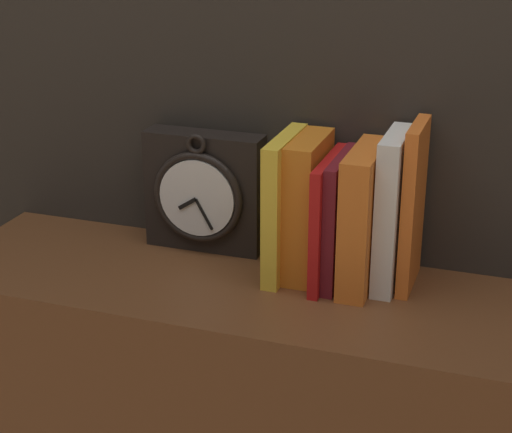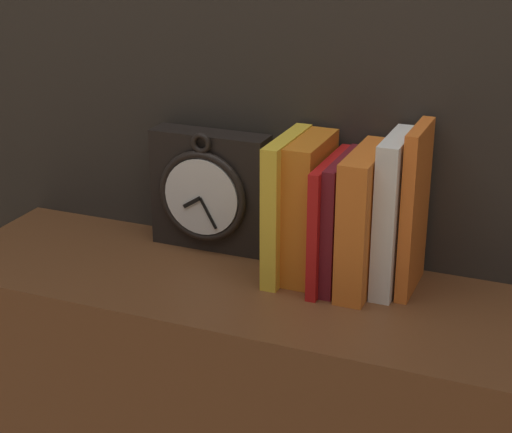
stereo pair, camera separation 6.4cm
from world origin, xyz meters
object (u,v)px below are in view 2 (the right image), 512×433
(book_slot1_orange, at_px, (310,208))
(book_slot5_white, at_px, (394,213))
(book_slot0_yellow, at_px, (286,206))
(book_slot3_maroon, at_px, (342,221))
(book_slot2_red, at_px, (329,221))
(book_slot4_orange, at_px, (364,220))
(book_slot6_orange, at_px, (415,210))
(clock, at_px, (209,191))

(book_slot1_orange, distance_m, book_slot5_white, 0.12)
(book_slot0_yellow, height_order, book_slot3_maroon, book_slot0_yellow)
(book_slot2_red, xyz_separation_m, book_slot3_maroon, (0.02, 0.01, 0.00))
(book_slot0_yellow, xyz_separation_m, book_slot2_red, (0.07, -0.00, -0.01))
(book_slot1_orange, distance_m, book_slot3_maroon, 0.05)
(book_slot4_orange, bearing_deg, book_slot5_white, 19.74)
(book_slot0_yellow, relative_size, book_slot5_white, 0.94)
(book_slot2_red, height_order, book_slot4_orange, book_slot4_orange)
(book_slot4_orange, bearing_deg, book_slot1_orange, 172.83)
(book_slot6_orange, bearing_deg, book_slot5_white, -168.11)
(book_slot0_yellow, bearing_deg, book_slot2_red, -3.22)
(book_slot5_white, relative_size, book_slot6_orange, 0.94)
(clock, relative_size, book_slot4_orange, 0.96)
(book_slot0_yellow, distance_m, book_slot6_orange, 0.19)
(book_slot0_yellow, bearing_deg, clock, 163.38)
(book_slot0_yellow, xyz_separation_m, book_slot1_orange, (0.03, 0.01, -0.00))
(book_slot1_orange, xyz_separation_m, book_slot5_white, (0.12, 0.00, 0.01))
(book_slot3_maroon, relative_size, book_slot5_white, 0.84)
(clock, bearing_deg, book_slot0_yellow, -16.62)
(book_slot0_yellow, distance_m, book_slot3_maroon, 0.08)
(book_slot4_orange, height_order, book_slot5_white, book_slot5_white)
(book_slot0_yellow, xyz_separation_m, book_slot3_maroon, (0.08, 0.00, -0.01))
(book_slot3_maroon, distance_m, book_slot4_orange, 0.04)
(book_slot3_maroon, height_order, book_slot6_orange, book_slot6_orange)
(book_slot2_red, relative_size, book_slot5_white, 0.83)
(book_slot5_white, bearing_deg, book_slot6_orange, 11.89)
(book_slot4_orange, xyz_separation_m, book_slot6_orange, (0.07, 0.02, 0.02))
(book_slot2_red, bearing_deg, clock, 167.47)
(book_slot0_yellow, distance_m, book_slot5_white, 0.16)
(book_slot2_red, bearing_deg, book_slot6_orange, 10.34)
(clock, height_order, book_slot4_orange, book_slot4_orange)
(book_slot4_orange, distance_m, book_slot5_white, 0.04)
(book_slot6_orange, bearing_deg, book_slot0_yellow, -174.52)
(book_slot1_orange, distance_m, book_slot4_orange, 0.09)
(book_slot3_maroon, bearing_deg, book_slot5_white, 7.49)
(book_slot2_red, height_order, book_slot6_orange, book_slot6_orange)
(book_slot3_maroon, relative_size, book_slot4_orange, 0.93)
(clock, bearing_deg, book_slot3_maroon, -10.18)
(book_slot6_orange, bearing_deg, book_slot2_red, -169.66)
(book_slot3_maroon, distance_m, book_slot5_white, 0.08)
(clock, distance_m, book_slot2_red, 0.22)
(book_slot1_orange, distance_m, book_slot2_red, 0.04)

